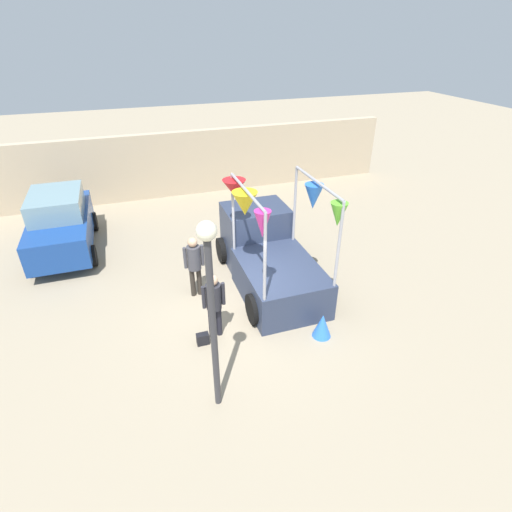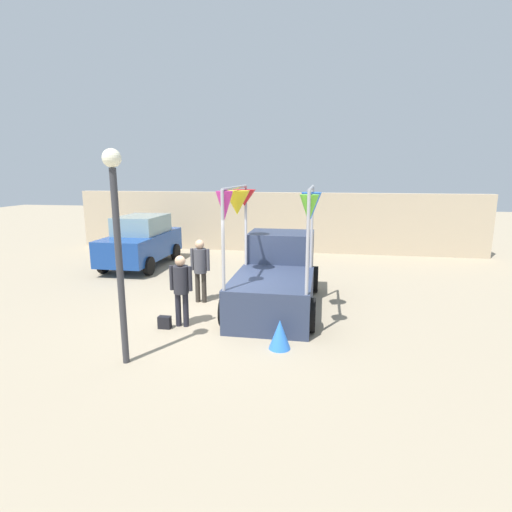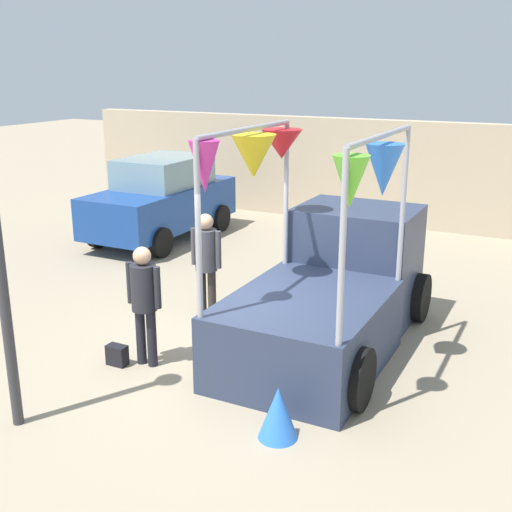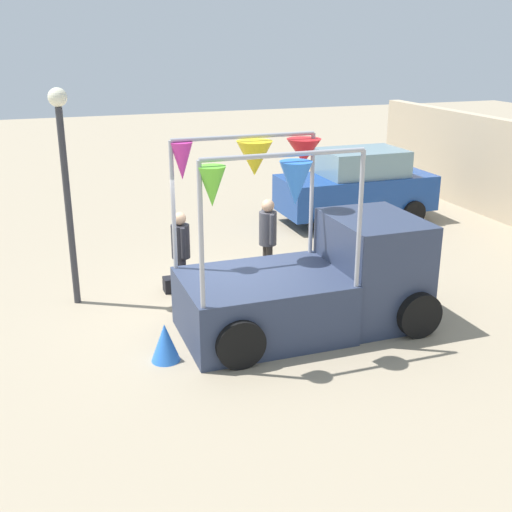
{
  "view_description": "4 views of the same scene",
  "coord_description": "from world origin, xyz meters",
  "px_view_note": "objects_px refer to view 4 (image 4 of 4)",
  "views": [
    {
      "loc": [
        -2.27,
        -7.67,
        6.33
      ],
      "look_at": [
        0.33,
        0.04,
        1.57
      ],
      "focal_mm": 28.0,
      "sensor_mm": 36.0,
      "label": 1
    },
    {
      "loc": [
        2.24,
        -8.83,
        3.46
      ],
      "look_at": [
        0.67,
        0.39,
        1.49
      ],
      "focal_mm": 28.0,
      "sensor_mm": 36.0,
      "label": 2
    },
    {
      "loc": [
        4.02,
        -6.98,
        3.91
      ],
      "look_at": [
        0.19,
        0.55,
        1.37
      ],
      "focal_mm": 45.0,
      "sensor_mm": 36.0,
      "label": 3
    },
    {
      "loc": [
        10.08,
        -3.02,
        4.69
      ],
      "look_at": [
        0.51,
        0.37,
        1.16
      ],
      "focal_mm": 45.0,
      "sensor_mm": 36.0,
      "label": 4
    }
  ],
  "objects_px": {
    "vendor_truck": "(320,276)",
    "handbag": "(168,285)",
    "folded_kite_bundle_azure": "(165,342)",
    "street_lamp": "(64,167)",
    "person_vendor": "(268,233)",
    "person_customer": "(181,247)",
    "parked_car": "(357,186)"
  },
  "relations": [
    {
      "from": "person_vendor",
      "to": "street_lamp",
      "type": "height_order",
      "value": "street_lamp"
    },
    {
      "from": "parked_car",
      "to": "person_customer",
      "type": "relative_size",
      "value": 2.42
    },
    {
      "from": "person_vendor",
      "to": "folded_kite_bundle_azure",
      "type": "relative_size",
      "value": 2.87
    },
    {
      "from": "street_lamp",
      "to": "person_customer",
      "type": "bearing_deg",
      "value": 77.66
    },
    {
      "from": "person_vendor",
      "to": "handbag",
      "type": "bearing_deg",
      "value": -97.35
    },
    {
      "from": "handbag",
      "to": "street_lamp",
      "type": "distance_m",
      "value": 2.92
    },
    {
      "from": "person_vendor",
      "to": "handbag",
      "type": "relative_size",
      "value": 6.14
    },
    {
      "from": "parked_car",
      "to": "person_vendor",
      "type": "xyz_separation_m",
      "value": [
        3.48,
        -3.78,
        0.1
      ]
    },
    {
      "from": "street_lamp",
      "to": "person_vendor",
      "type": "bearing_deg",
      "value": 85.07
    },
    {
      "from": "person_customer",
      "to": "handbag",
      "type": "bearing_deg",
      "value": -150.26
    },
    {
      "from": "parked_car",
      "to": "handbag",
      "type": "height_order",
      "value": "parked_car"
    },
    {
      "from": "person_vendor",
      "to": "handbag",
      "type": "height_order",
      "value": "person_vendor"
    },
    {
      "from": "person_customer",
      "to": "handbag",
      "type": "height_order",
      "value": "person_customer"
    },
    {
      "from": "person_customer",
      "to": "person_vendor",
      "type": "height_order",
      "value": "person_vendor"
    },
    {
      "from": "vendor_truck",
      "to": "street_lamp",
      "type": "distance_m",
      "value": 4.75
    },
    {
      "from": "vendor_truck",
      "to": "handbag",
      "type": "distance_m",
      "value": 3.19
    },
    {
      "from": "handbag",
      "to": "street_lamp",
      "type": "relative_size",
      "value": 0.07
    },
    {
      "from": "person_customer",
      "to": "vendor_truck",
      "type": "bearing_deg",
      "value": 44.67
    },
    {
      "from": "person_customer",
      "to": "person_vendor",
      "type": "bearing_deg",
      "value": 93.28
    },
    {
      "from": "handbag",
      "to": "folded_kite_bundle_azure",
      "type": "height_order",
      "value": "folded_kite_bundle_azure"
    },
    {
      "from": "folded_kite_bundle_azure",
      "to": "person_customer",
      "type": "bearing_deg",
      "value": 160.74
    },
    {
      "from": "vendor_truck",
      "to": "handbag",
      "type": "relative_size",
      "value": 14.39
    },
    {
      "from": "handbag",
      "to": "street_lamp",
      "type": "xyz_separation_m",
      "value": [
        -0.06,
        -1.69,
        2.38
      ]
    },
    {
      "from": "parked_car",
      "to": "handbag",
      "type": "distance_m",
      "value": 6.62
    },
    {
      "from": "folded_kite_bundle_azure",
      "to": "parked_car",
      "type": "bearing_deg",
      "value": 133.0
    },
    {
      "from": "vendor_truck",
      "to": "handbag",
      "type": "bearing_deg",
      "value": -137.24
    },
    {
      "from": "parked_car",
      "to": "person_vendor",
      "type": "height_order",
      "value": "parked_car"
    },
    {
      "from": "vendor_truck",
      "to": "folded_kite_bundle_azure",
      "type": "distance_m",
      "value": 2.81
    },
    {
      "from": "vendor_truck",
      "to": "street_lamp",
      "type": "bearing_deg",
      "value": -121.7
    },
    {
      "from": "person_vendor",
      "to": "handbag",
      "type": "distance_m",
      "value": 2.15
    },
    {
      "from": "person_customer",
      "to": "folded_kite_bundle_azure",
      "type": "bearing_deg",
      "value": -19.26
    },
    {
      "from": "parked_car",
      "to": "handbag",
      "type": "xyz_separation_m",
      "value": [
        3.23,
        -5.72,
        -0.8
      ]
    }
  ]
}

